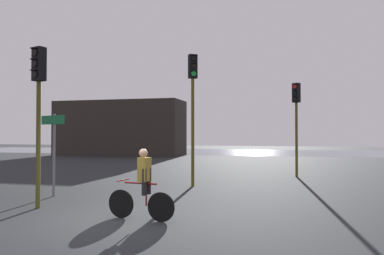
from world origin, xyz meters
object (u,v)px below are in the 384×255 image
(traffic_light_far_right, at_px, (296,112))
(direction_sign_post, at_px, (53,143))
(distant_building, at_px, (120,128))
(traffic_light_near_left, at_px, (39,96))
(cyclist, at_px, (143,184))
(traffic_light_center, at_px, (193,95))

(traffic_light_far_right, xyz_separation_m, direction_sign_post, (-7.55, -7.65, -1.33))
(distant_building, distance_m, direction_sign_post, 24.43)
(traffic_light_far_right, distance_m, traffic_light_near_left, 11.60)
(distant_building, relative_size, direction_sign_post, 4.74)
(direction_sign_post, xyz_separation_m, cyclist, (3.97, -2.36, -0.88))
(traffic_light_center, xyz_separation_m, cyclist, (0.29, -5.71, -2.61))
(direction_sign_post, bearing_deg, traffic_light_center, -119.44)
(traffic_light_near_left, bearing_deg, traffic_light_far_right, -109.38)
(traffic_light_center, distance_m, cyclist, 6.29)
(direction_sign_post, bearing_deg, traffic_light_far_right, -116.35)
(distant_building, xyz_separation_m, traffic_light_center, (12.26, -19.51, 0.83))
(cyclist, bearing_deg, traffic_light_far_right, -10.91)
(distant_building, distance_m, traffic_light_center, 23.05)
(traffic_light_center, bearing_deg, traffic_light_near_left, 30.79)
(traffic_light_far_right, bearing_deg, direction_sign_post, 80.17)
(traffic_light_center, bearing_deg, direction_sign_post, 12.92)
(traffic_light_center, height_order, traffic_light_near_left, traffic_light_center)
(traffic_light_far_right, bearing_deg, distant_building, -8.56)
(traffic_light_far_right, height_order, direction_sign_post, traffic_light_far_right)
(distant_building, xyz_separation_m, traffic_light_far_right, (16.12, -15.21, 0.42))
(distant_building, distance_m, traffic_light_far_right, 22.17)
(distant_building, bearing_deg, traffic_light_center, -57.86)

